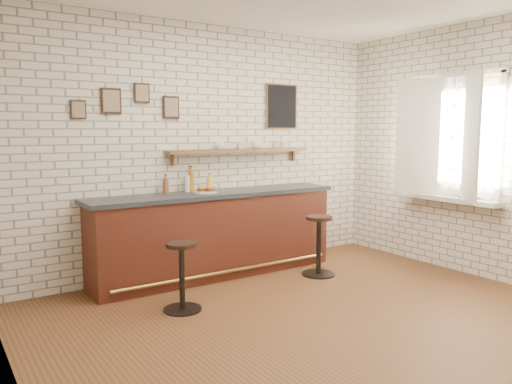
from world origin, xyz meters
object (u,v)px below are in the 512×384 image
Objects in this scene: bitters_bottle_brown at (166,186)px; bar_stool_left at (182,274)px; bitters_bottle_amber at (191,181)px; bitters_bottle_white at (187,183)px; shelf_cup_d at (283,145)px; book_upper at (464,196)px; shelf_cup_c at (257,145)px; sandwich_plate at (205,192)px; condiment_bottle_yellow at (210,183)px; book_lower at (465,198)px; bar_counter at (216,234)px; shelf_cup_a at (219,146)px; ciabatta_sandwich at (206,189)px; shelf_cup_b at (240,146)px; bar_stool_right at (319,244)px.

bitters_bottle_brown is 1.32m from bar_stool_left.
bitters_bottle_white is at bearing 180.00° from bitters_bottle_amber.
book_upper is at bearing -50.81° from shelf_cup_d.
shelf_cup_c reaches higher than bar_stool_left.
bitters_bottle_amber is at bearing 113.27° from sandwich_plate.
condiment_bottle_yellow is (0.57, 0.00, -0.00)m from bitters_bottle_brown.
condiment_bottle_yellow is at bearing 155.73° from book_lower.
bitters_bottle_amber is 2.46× the size of shelf_cup_c.
bar_counter is 25.49× the size of shelf_cup_a.
bar_stool_left is 3.30× the size of book_upper.
bitters_bottle_amber is 0.57m from shelf_cup_a.
bitters_bottle_brown reaches higher than bar_counter.
sandwich_plate is 1.11× the size of bitters_bottle_white.
bar_counter is 14.81× the size of condiment_bottle_yellow.
ciabatta_sandwich is 0.47m from bitters_bottle_brown.
shelf_cup_c is 2.61m from book_lower.
book_lower is (2.60, -1.63, -0.08)m from sandwich_plate.
bitters_bottle_brown is at bearing 180.00° from bitters_bottle_amber.
ciabatta_sandwich is at bearing -25.39° from bitters_bottle_brown.
bar_counter is at bearing 45.24° from bar_stool_left.
shelf_cup_b is at bearing 20.13° from ciabatta_sandwich.
sandwich_plate is at bearing -171.19° from bar_counter.
sandwich_plate is (-0.15, -0.02, 0.51)m from bar_counter.
condiment_bottle_yellow is at bearing 85.16° from shelf_cup_c.
shelf_cup_b is 0.49× the size of book_lower.
sandwich_plate is at bearing -157.03° from shelf_cup_a.
ciabatta_sandwich is 0.62m from shelf_cup_a.
bitters_bottle_brown is 1.94m from bar_stool_right.
bitters_bottle_amber is at bearing 59.01° from bar_stool_left.
bar_stool_left is at bearing -174.52° from bar_stool_right.
bitters_bottle_white is 2.61× the size of shelf_cup_b.
condiment_bottle_yellow is 1.55m from bar_stool_left.
shelf_cup_a is at bearing 3.64° from bitters_bottle_amber.
bitters_bottle_brown is 0.89× the size of bitters_bottle_white.
bitters_bottle_amber is 1.52× the size of book_upper.
bitters_bottle_brown is (-0.42, 0.20, 0.04)m from ciabatta_sandwich.
bar_counter is at bearing -94.77° from condiment_bottle_yellow.
bitters_bottle_white is at bearing -175.13° from shelf_cup_d.
book_lower is (1.43, -0.96, 0.55)m from bar_stool_right.
bar_stool_right is (1.17, -0.67, -0.63)m from sandwich_plate.
bitters_bottle_brown is at bearing 180.00° from bitters_bottle_white.
book_lower is at bearing -143.77° from shelf_cup_c.
book_upper is (0.00, 0.01, 0.02)m from book_lower.
shelf_cup_d reaches higher than ciabatta_sandwich.
condiment_bottle_yellow is at bearing 0.00° from bitters_bottle_white.
bitters_bottle_brown is at bearing 151.25° from bar_stool_right.
bitters_bottle_white is 0.87m from shelf_cup_b.
bitters_bottle_amber is (0.32, -0.00, 0.03)m from bitters_bottle_brown.
bar_counter is 15.63× the size of book_lower.
condiment_bottle_yellow is at bearing 177.13° from shelf_cup_a.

